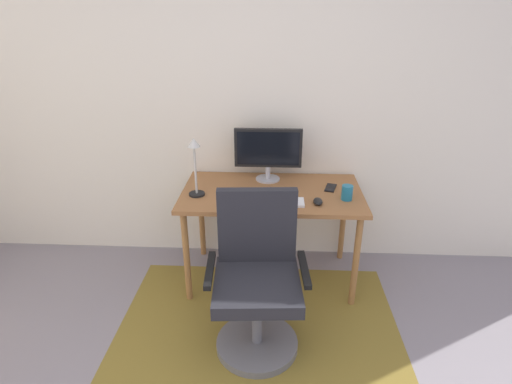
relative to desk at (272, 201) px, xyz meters
The scene contains 10 objects.
wall_back 0.78m from the desk, 100.59° to the left, with size 6.00×0.10×2.60m, color #EDE5CE.
area_rug 0.91m from the desk, 96.13° to the right, with size 1.81×1.48×0.01m, color olive.
desk is the anchor object (origin of this frame).
monitor 0.37m from the desk, 99.14° to the left, with size 0.49×0.18×0.39m.
keyboard 0.22m from the desk, 89.83° to the right, with size 0.43×0.13×0.02m, color white.
computer_mouse 0.37m from the desk, 32.41° to the right, with size 0.06×0.10×0.03m, color black.
coffee_cup 0.53m from the desk, 13.12° to the right, with size 0.07×0.07×0.10m, color #1E6C89.
cell_phone 0.43m from the desk, ahead, with size 0.07×0.14×0.01m, color black.
desk_lamp 0.62m from the desk, 169.67° to the right, with size 0.11×0.11×0.41m.
office_chair 0.72m from the desk, 96.10° to the right, with size 0.59×0.52×0.96m.
Camera 1 is at (0.10, -0.88, 1.88)m, focal length 28.72 mm.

